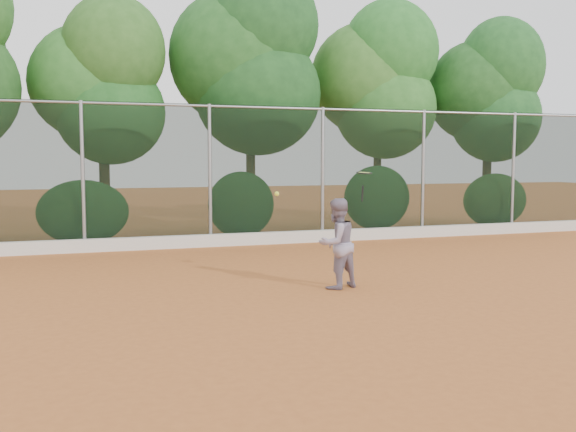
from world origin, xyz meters
name	(u,v)px	position (x,y,z in m)	size (l,w,h in m)	color
ground	(310,306)	(0.00, 0.00, 0.00)	(80.00, 80.00, 0.00)	#AD5D28
concrete_curb	(212,240)	(0.00, 6.82, 0.15)	(24.00, 0.20, 0.30)	silver
tennis_player	(337,243)	(0.89, 1.11, 0.76)	(0.73, 0.57, 1.51)	gray
chainlink_fence	(210,171)	(0.00, 7.00, 1.86)	(24.09, 0.09, 3.50)	black
foliage_backdrop	(174,76)	(-0.55, 8.98, 4.40)	(23.70, 3.63, 7.55)	#3C2917
tennis_racket	(364,175)	(1.35, 1.04, 1.89)	(0.30, 0.30, 0.51)	black
tennis_ball_in_flight	(277,194)	(-0.33, 0.55, 1.64)	(0.07, 0.07, 0.07)	yellow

